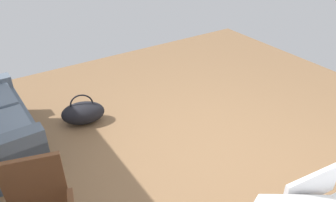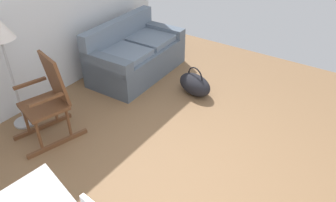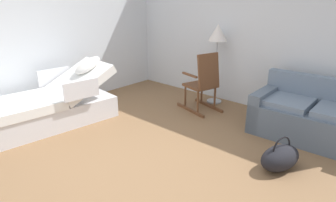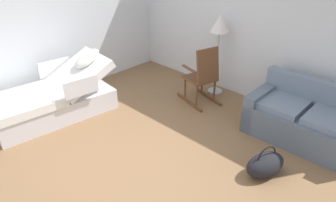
{
  "view_description": "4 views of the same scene",
  "coord_description": "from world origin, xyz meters",
  "views": [
    {
      "loc": [
        -2.23,
        1.99,
        2.53
      ],
      "look_at": [
        0.19,
        0.41,
        0.8
      ],
      "focal_mm": 35.32,
      "sensor_mm": 36.0,
      "label": 1
    },
    {
      "loc": [
        -2.23,
        -1.1,
        2.65
      ],
      "look_at": [
        0.04,
        0.45,
        0.82
      ],
      "focal_mm": 35.34,
      "sensor_mm": 36.0,
      "label": 2
    },
    {
      "loc": [
        2.49,
        -2.24,
        1.98
      ],
      "look_at": [
        0.01,
        0.55,
        0.63
      ],
      "focal_mm": 31.58,
      "sensor_mm": 36.0,
      "label": 3
    },
    {
      "loc": [
        2.83,
        -2.26,
        2.82
      ],
      "look_at": [
        0.05,
        0.59,
        0.67
      ],
      "focal_mm": 34.76,
      "sensor_mm": 36.0,
      "label": 4
    }
  ],
  "objects": [
    {
      "name": "ground_plane",
      "position": [
        0.0,
        0.0,
        0.0
      ],
      "size": [
        6.63,
        6.63,
        0.0
      ],
      "primitive_type": "plane",
      "color": "olive"
    },
    {
      "name": "duffel_bag",
      "position": [
        1.45,
        0.93,
        0.15
      ],
      "size": [
        0.47,
        0.63,
        0.43
      ],
      "color": "black",
      "rests_on": "ground"
    }
  ]
}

